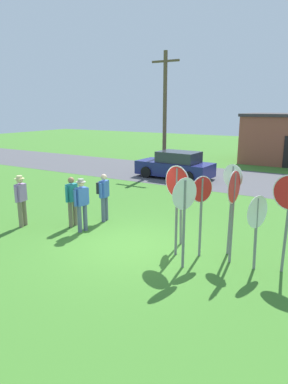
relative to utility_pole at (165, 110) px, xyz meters
The scene contains 15 objects.
ground_plane 13.04m from the utility_pole, 67.46° to the right, with size 80.00×80.00×0.00m, color #3D7528.
street_asphalt 6.13m from the utility_pole, ahead, with size 60.00×6.40×0.01m, color #4C4C51.
utility_pole is the anchor object (origin of this frame).
parked_car_on_street 3.98m from the utility_pole, 47.79° to the right, with size 4.39×2.20×1.51m.
stop_sign_rear_left 13.13m from the utility_pole, 54.75° to the right, with size 0.60×0.29×2.49m.
stop_sign_leaning_left 13.27m from the utility_pole, 58.39° to the right, with size 0.34×0.63×2.21m.
stop_sign_leaning_right 13.66m from the utility_pole, 55.32° to the right, with size 0.08×0.85×2.44m.
stop_sign_low_front 14.12m from the utility_pole, 53.37° to the right, with size 0.33×0.76×1.88m.
stop_sign_center_cluster 13.16m from the utility_pole, 61.21° to the right, with size 0.83×0.33×2.47m.
stop_sign_rear_right 12.45m from the utility_pole, 60.38° to the right, with size 0.41×0.65×2.14m.
stop_sign_nearest 13.92m from the utility_pole, 60.64° to the right, with size 0.31×0.73×2.31m.
person_in_dark_shirt 11.61m from the utility_pole, 78.47° to the right, with size 0.22×0.57×1.69m.
person_holding_notes 12.26m from the utility_pole, 86.16° to the right, with size 0.31×0.56×1.74m.
person_in_teal 10.83m from the utility_pole, 74.25° to the right, with size 0.40×0.56×1.69m.
person_near_signs 11.95m from the utility_pole, 75.79° to the right, with size 0.42×0.56×1.74m.
Camera 1 is at (5.20, -7.84, 3.94)m, focal length 32.24 mm.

